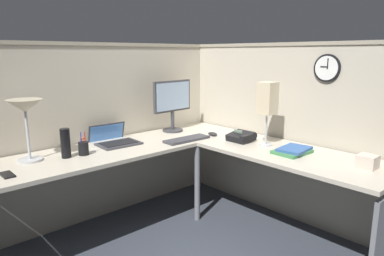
{
  "coord_description": "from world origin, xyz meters",
  "views": [
    {
      "loc": [
        -1.87,
        -2.0,
        1.49
      ],
      "look_at": [
        0.08,
        0.14,
        0.87
      ],
      "focal_mm": 32.85,
      "sensor_mm": 36.0,
      "label": 1
    }
  ],
  "objects_px": {
    "desk_lamp_paper": "(267,100)",
    "tissue_box": "(367,162)",
    "computer_mouse": "(213,134)",
    "thermos_flask": "(65,143)",
    "book_stack": "(293,151)",
    "wall_clock": "(327,68)",
    "monitor": "(172,102)",
    "desk_lamp_dome": "(25,111)",
    "keyboard": "(187,139)",
    "office_phone": "(241,137)",
    "laptop": "(113,140)",
    "pen_cup": "(83,148)",
    "cell_phone": "(7,175)"
  },
  "relations": [
    {
      "from": "monitor",
      "to": "pen_cup",
      "type": "relative_size",
      "value": 2.78
    },
    {
      "from": "laptop",
      "to": "wall_clock",
      "type": "relative_size",
      "value": 1.79
    },
    {
      "from": "monitor",
      "to": "keyboard",
      "type": "bearing_deg",
      "value": -111.51
    },
    {
      "from": "keyboard",
      "to": "thermos_flask",
      "type": "bearing_deg",
      "value": 169.78
    },
    {
      "from": "wall_clock",
      "to": "keyboard",
      "type": "bearing_deg",
      "value": 127.41
    },
    {
      "from": "computer_mouse",
      "to": "pen_cup",
      "type": "height_order",
      "value": "pen_cup"
    },
    {
      "from": "desk_lamp_dome",
      "to": "monitor",
      "type": "bearing_deg",
      "value": 2.69
    },
    {
      "from": "pen_cup",
      "to": "keyboard",
      "type": "bearing_deg",
      "value": -12.56
    },
    {
      "from": "laptop",
      "to": "cell_phone",
      "type": "relative_size",
      "value": 2.74
    },
    {
      "from": "desk_lamp_dome",
      "to": "office_phone",
      "type": "distance_m",
      "value": 1.73
    },
    {
      "from": "monitor",
      "to": "desk_lamp_dome",
      "type": "xyz_separation_m",
      "value": [
        -1.38,
        -0.06,
        0.07
      ]
    },
    {
      "from": "laptop",
      "to": "keyboard",
      "type": "bearing_deg",
      "value": -35.92
    },
    {
      "from": "pen_cup",
      "to": "desk_lamp_paper",
      "type": "xyz_separation_m",
      "value": [
        1.25,
        -0.77,
        0.33
      ]
    },
    {
      "from": "pen_cup",
      "to": "book_stack",
      "type": "bearing_deg",
      "value": -40.73
    },
    {
      "from": "computer_mouse",
      "to": "desk_lamp_dome",
      "type": "height_order",
      "value": "desk_lamp_dome"
    },
    {
      "from": "desk_lamp_dome",
      "to": "tissue_box",
      "type": "xyz_separation_m",
      "value": [
        1.63,
        -1.7,
        -0.32
      ]
    },
    {
      "from": "monitor",
      "to": "wall_clock",
      "type": "relative_size",
      "value": 2.27
    },
    {
      "from": "computer_mouse",
      "to": "thermos_flask",
      "type": "bearing_deg",
      "value": 169.49
    },
    {
      "from": "desk_lamp_dome",
      "to": "cell_phone",
      "type": "relative_size",
      "value": 3.09
    },
    {
      "from": "laptop",
      "to": "book_stack",
      "type": "xyz_separation_m",
      "value": [
        0.86,
        -1.23,
        -0.0
      ]
    },
    {
      "from": "thermos_flask",
      "to": "wall_clock",
      "type": "distance_m",
      "value": 2.1
    },
    {
      "from": "cell_phone",
      "to": "tissue_box",
      "type": "relative_size",
      "value": 1.2
    },
    {
      "from": "keyboard",
      "to": "tissue_box",
      "type": "relative_size",
      "value": 3.58
    },
    {
      "from": "monitor",
      "to": "book_stack",
      "type": "distance_m",
      "value": 1.28
    },
    {
      "from": "keyboard",
      "to": "computer_mouse",
      "type": "relative_size",
      "value": 4.13
    },
    {
      "from": "desk_lamp_paper",
      "to": "tissue_box",
      "type": "bearing_deg",
      "value": -88.58
    },
    {
      "from": "book_stack",
      "to": "tissue_box",
      "type": "bearing_deg",
      "value": -84.23
    },
    {
      "from": "desk_lamp_paper",
      "to": "desk_lamp_dome",
      "type": "bearing_deg",
      "value": 151.15
    },
    {
      "from": "keyboard",
      "to": "wall_clock",
      "type": "height_order",
      "value": "wall_clock"
    },
    {
      "from": "laptop",
      "to": "desk_lamp_paper",
      "type": "relative_size",
      "value": 0.74
    },
    {
      "from": "desk_lamp_dome",
      "to": "book_stack",
      "type": "distance_m",
      "value": 1.99
    },
    {
      "from": "keyboard",
      "to": "book_stack",
      "type": "bearing_deg",
      "value": -66.27
    },
    {
      "from": "office_phone",
      "to": "laptop",
      "type": "bearing_deg",
      "value": 139.76
    },
    {
      "from": "monitor",
      "to": "office_phone",
      "type": "distance_m",
      "value": 0.79
    },
    {
      "from": "desk_lamp_dome",
      "to": "tissue_box",
      "type": "height_order",
      "value": "desk_lamp_dome"
    },
    {
      "from": "laptop",
      "to": "wall_clock",
      "type": "xyz_separation_m",
      "value": [
        1.21,
        -1.28,
        0.62
      ]
    },
    {
      "from": "keyboard",
      "to": "cell_phone",
      "type": "height_order",
      "value": "keyboard"
    },
    {
      "from": "laptop",
      "to": "book_stack",
      "type": "relative_size",
      "value": 1.33
    },
    {
      "from": "computer_mouse",
      "to": "wall_clock",
      "type": "distance_m",
      "value": 1.15
    },
    {
      "from": "laptop",
      "to": "keyboard",
      "type": "xyz_separation_m",
      "value": [
        0.52,
        -0.37,
        -0.01
      ]
    },
    {
      "from": "office_phone",
      "to": "tissue_box",
      "type": "relative_size",
      "value": 1.72
    },
    {
      "from": "book_stack",
      "to": "keyboard",
      "type": "bearing_deg",
      "value": 111.81
    },
    {
      "from": "desk_lamp_paper",
      "to": "wall_clock",
      "type": "xyz_separation_m",
      "value": [
        0.32,
        -0.33,
        0.26
      ]
    },
    {
      "from": "keyboard",
      "to": "cell_phone",
      "type": "relative_size",
      "value": 2.99
    },
    {
      "from": "laptop",
      "to": "office_phone",
      "type": "distance_m",
      "value": 1.12
    },
    {
      "from": "desk_lamp_dome",
      "to": "desk_lamp_paper",
      "type": "bearing_deg",
      "value": -28.85
    },
    {
      "from": "tissue_box",
      "to": "computer_mouse",
      "type": "bearing_deg",
      "value": 93.99
    },
    {
      "from": "keyboard",
      "to": "desk_lamp_dome",
      "type": "xyz_separation_m",
      "value": [
        -1.23,
        0.31,
        0.35
      ]
    },
    {
      "from": "keyboard",
      "to": "desk_lamp_dome",
      "type": "relative_size",
      "value": 0.97
    },
    {
      "from": "monitor",
      "to": "cell_phone",
      "type": "bearing_deg",
      "value": -169.76
    }
  ]
}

